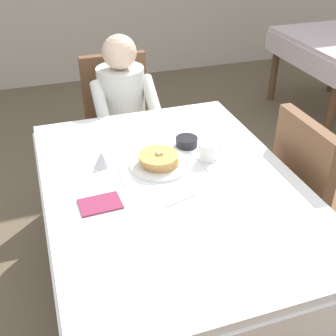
# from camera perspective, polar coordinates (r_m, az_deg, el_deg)

# --- Properties ---
(ground_plane) EXTENTS (14.00, 14.00, 0.00)m
(ground_plane) POSITION_cam_1_polar(r_m,az_deg,el_deg) (2.37, 0.51, -16.83)
(ground_plane) COLOR brown
(dining_table_main) EXTENTS (1.12, 1.52, 0.74)m
(dining_table_main) POSITION_cam_1_polar(r_m,az_deg,el_deg) (1.92, 0.61, -4.14)
(dining_table_main) COLOR white
(dining_table_main) RESTS_ON ground
(chair_diner) EXTENTS (0.44, 0.45, 0.93)m
(chair_diner) POSITION_cam_1_polar(r_m,az_deg,el_deg) (2.96, -6.57, 6.97)
(chair_diner) COLOR brown
(chair_diner) RESTS_ON ground
(diner_person) EXTENTS (0.40, 0.43, 1.12)m
(diner_person) POSITION_cam_1_polar(r_m,az_deg,el_deg) (2.77, -6.02, 8.24)
(diner_person) COLOR silver
(diner_person) RESTS_ON ground
(chair_right_side) EXTENTS (0.45, 0.44, 0.93)m
(chair_right_side) POSITION_cam_1_polar(r_m,az_deg,el_deg) (2.32, 18.95, -2.72)
(chair_right_side) COLOR brown
(chair_right_side) RESTS_ON ground
(plate_breakfast) EXTENTS (0.28, 0.28, 0.02)m
(plate_breakfast) POSITION_cam_1_polar(r_m,az_deg,el_deg) (1.98, -1.12, 0.47)
(plate_breakfast) COLOR white
(plate_breakfast) RESTS_ON dining_table_main
(breakfast_stack) EXTENTS (0.19, 0.19, 0.06)m
(breakfast_stack) POSITION_cam_1_polar(r_m,az_deg,el_deg) (1.96, -1.19, 1.26)
(breakfast_stack) COLOR tan
(breakfast_stack) RESTS_ON plate_breakfast
(cup_coffee) EXTENTS (0.11, 0.08, 0.08)m
(cup_coffee) POSITION_cam_1_polar(r_m,az_deg,el_deg) (2.02, 5.32, 2.20)
(cup_coffee) COLOR white
(cup_coffee) RESTS_ON dining_table_main
(bowl_butter) EXTENTS (0.11, 0.11, 0.04)m
(bowl_butter) POSITION_cam_1_polar(r_m,az_deg,el_deg) (2.14, 2.52, 3.55)
(bowl_butter) COLOR black
(bowl_butter) RESTS_ON dining_table_main
(syrup_pitcher) EXTENTS (0.08, 0.08, 0.07)m
(syrup_pitcher) POSITION_cam_1_polar(r_m,az_deg,el_deg) (1.99, -8.85, 1.19)
(syrup_pitcher) COLOR silver
(syrup_pitcher) RESTS_ON dining_table_main
(fork_left_of_plate) EXTENTS (0.02, 0.18, 0.00)m
(fork_left_of_plate) POSITION_cam_1_polar(r_m,az_deg,el_deg) (1.93, -6.33, -0.92)
(fork_left_of_plate) COLOR silver
(fork_left_of_plate) RESTS_ON dining_table_main
(knife_right_of_plate) EXTENTS (0.03, 0.20, 0.00)m
(knife_right_of_plate) POSITION_cam_1_polar(r_m,az_deg,el_deg) (2.02, 4.19, 0.95)
(knife_right_of_plate) COLOR silver
(knife_right_of_plate) RESTS_ON dining_table_main
(spoon_near_edge) EXTENTS (0.15, 0.06, 0.00)m
(spoon_near_edge) POSITION_cam_1_polar(r_m,az_deg,el_deg) (1.77, 1.75, -4.28)
(spoon_near_edge) COLOR silver
(spoon_near_edge) RESTS_ON dining_table_main
(napkin_folded) EXTENTS (0.18, 0.13, 0.01)m
(napkin_folded) POSITION_cam_1_polar(r_m,az_deg,el_deg) (1.76, -9.08, -4.77)
(napkin_folded) COLOR #8C2D4C
(napkin_folded) RESTS_ON dining_table_main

